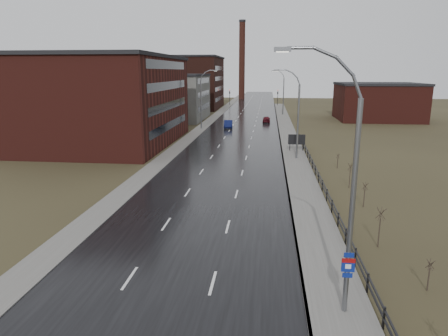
% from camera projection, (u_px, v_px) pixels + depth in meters
% --- Properties ---
extents(ground, '(320.00, 320.00, 0.00)m').
position_uv_depth(ground, '(149.00, 327.00, 17.76)').
color(ground, '#2D2819').
rests_on(ground, ground).
extents(road, '(14.00, 300.00, 0.06)m').
position_uv_depth(road, '(241.00, 131.00, 75.71)').
color(road, black).
rests_on(road, ground).
extents(sidewalk_right, '(3.20, 180.00, 0.18)m').
position_uv_depth(sidewalk_right, '(295.00, 160.00, 50.63)').
color(sidewalk_right, '#595651').
rests_on(sidewalk_right, ground).
extents(curb_right, '(0.16, 180.00, 0.18)m').
position_uv_depth(curb_right, '(283.00, 160.00, 50.79)').
color(curb_right, slate).
rests_on(curb_right, ground).
extents(sidewalk_left, '(2.40, 260.00, 0.12)m').
position_uv_depth(sidewalk_left, '(199.00, 130.00, 76.58)').
color(sidewalk_left, '#595651').
rests_on(sidewalk_left, ground).
extents(warehouse_near, '(22.44, 28.56, 13.50)m').
position_uv_depth(warehouse_near, '(100.00, 100.00, 61.87)').
color(warehouse_near, '#471914').
rests_on(warehouse_near, ground).
extents(warehouse_mid, '(16.32, 20.40, 10.50)m').
position_uv_depth(warehouse_mid, '(170.00, 97.00, 93.78)').
color(warehouse_mid, slate).
rests_on(warehouse_mid, ground).
extents(warehouse_far, '(26.52, 24.48, 15.50)m').
position_uv_depth(warehouse_far, '(178.00, 82.00, 122.70)').
color(warehouse_far, '#331611').
rests_on(warehouse_far, ground).
extents(building_right, '(18.36, 16.32, 8.50)m').
position_uv_depth(building_right, '(378.00, 101.00, 92.72)').
color(building_right, '#471914').
rests_on(building_right, ground).
extents(smokestack, '(2.70, 2.70, 30.70)m').
position_uv_depth(smokestack, '(242.00, 60.00, 159.62)').
color(smokestack, '#331611').
rests_on(smokestack, ground).
extents(streetlight_main, '(3.91, 0.29, 12.11)m').
position_uv_depth(streetlight_main, '(346.00, 190.00, 17.35)').
color(streetlight_main, slate).
rests_on(streetlight_main, ground).
extents(streetlight_right_mid, '(3.36, 0.28, 11.35)m').
position_uv_depth(streetlight_right_mid, '(296.00, 114.00, 50.25)').
color(streetlight_right_mid, slate).
rests_on(streetlight_right_mid, ground).
extents(streetlight_left, '(3.36, 0.28, 11.35)m').
position_uv_depth(streetlight_left, '(202.00, 99.00, 77.09)').
color(streetlight_left, slate).
rests_on(streetlight_left, ground).
extents(streetlight_right_far, '(3.36, 0.28, 11.35)m').
position_uv_depth(streetlight_right_far, '(282.00, 92.00, 102.40)').
color(streetlight_right_far, slate).
rests_on(streetlight_right_far, ground).
extents(guardrail, '(0.10, 53.05, 1.10)m').
position_uv_depth(guardrail, '(328.00, 196.00, 34.18)').
color(guardrail, black).
rests_on(guardrail, ground).
extents(shrub_b, '(0.42, 0.44, 1.74)m').
position_uv_depth(shrub_b, '(429.00, 275.00, 20.50)').
color(shrub_b, '#382D23').
rests_on(shrub_b, ground).
extents(shrub_c, '(0.63, 0.67, 2.68)m').
position_uv_depth(shrub_c, '(380.00, 226.00, 25.53)').
color(shrub_c, '#382D23').
rests_on(shrub_c, ground).
extents(shrub_d, '(0.51, 0.53, 2.12)m').
position_uv_depth(shrub_d, '(364.00, 194.00, 33.20)').
color(shrub_d, '#382D23').
rests_on(shrub_d, ground).
extents(shrub_e, '(0.58, 0.61, 2.46)m').
position_uv_depth(shrub_e, '(350.00, 175.00, 38.64)').
color(shrub_e, '#382D23').
rests_on(shrub_e, ground).
extents(shrub_f, '(0.42, 0.44, 1.74)m').
position_uv_depth(shrub_f, '(338.00, 161.00, 46.61)').
color(shrub_f, '#382D23').
rests_on(shrub_f, ground).
extents(billboard, '(2.38, 0.17, 2.48)m').
position_uv_depth(billboard, '(297.00, 140.00, 56.08)').
color(billboard, black).
rests_on(billboard, ground).
extents(traffic_light_left, '(0.58, 2.73, 5.30)m').
position_uv_depth(traffic_light_left, '(230.00, 91.00, 133.43)').
color(traffic_light_left, black).
rests_on(traffic_light_left, ground).
extents(traffic_light_right, '(0.58, 2.73, 5.30)m').
position_uv_depth(traffic_light_right, '(278.00, 91.00, 131.73)').
color(traffic_light_right, black).
rests_on(traffic_light_right, ground).
extents(car_near, '(1.97, 4.80, 1.55)m').
position_uv_depth(car_near, '(228.00, 124.00, 79.57)').
color(car_near, '#0D1442').
rests_on(car_near, ground).
extents(car_far, '(1.68, 4.13, 1.40)m').
position_uv_depth(car_far, '(266.00, 120.00, 88.23)').
color(car_far, '#450B13').
rests_on(car_far, ground).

